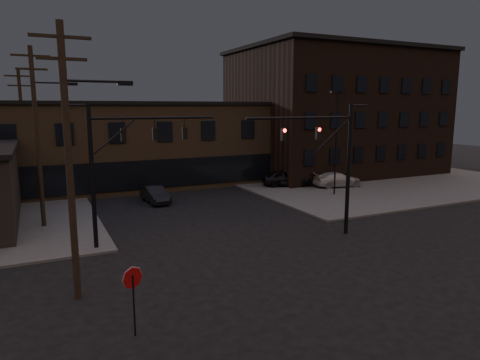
# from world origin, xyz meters

# --- Properties ---
(ground) EXTENTS (140.00, 140.00, 0.00)m
(ground) POSITION_xyz_m (0.00, 0.00, 0.00)
(ground) COLOR black
(ground) RESTS_ON ground
(sidewalk_ne) EXTENTS (30.00, 30.00, 0.15)m
(sidewalk_ne) POSITION_xyz_m (22.00, 22.00, 0.07)
(sidewalk_ne) COLOR #474744
(sidewalk_ne) RESTS_ON ground
(building_row) EXTENTS (40.00, 12.00, 8.00)m
(building_row) POSITION_xyz_m (0.00, 28.00, 4.00)
(building_row) COLOR brown
(building_row) RESTS_ON ground
(building_right) EXTENTS (22.00, 16.00, 14.00)m
(building_right) POSITION_xyz_m (22.00, 26.00, 7.00)
(building_right) COLOR black
(building_right) RESTS_ON ground
(traffic_signal_near) EXTENTS (7.12, 0.24, 8.00)m
(traffic_signal_near) POSITION_xyz_m (5.36, 4.50, 4.93)
(traffic_signal_near) COLOR black
(traffic_signal_near) RESTS_ON ground
(traffic_signal_far) EXTENTS (7.12, 0.24, 8.00)m
(traffic_signal_far) POSITION_xyz_m (-6.72, 8.00, 5.01)
(traffic_signal_far) COLOR black
(traffic_signal_far) RESTS_ON ground
(stop_sign) EXTENTS (0.72, 0.33, 2.48)m
(stop_sign) POSITION_xyz_m (-8.00, -1.99, 1.84)
(stop_sign) COLOR black
(stop_sign) RESTS_ON ground
(utility_pole_near) EXTENTS (3.70, 0.28, 11.00)m
(utility_pole_near) POSITION_xyz_m (-9.43, 2.00, 5.87)
(utility_pole_near) COLOR black
(utility_pole_near) RESTS_ON ground
(utility_pole_mid) EXTENTS (3.70, 0.28, 11.50)m
(utility_pole_mid) POSITION_xyz_m (-10.44, 14.00, 6.13)
(utility_pole_mid) COLOR black
(utility_pole_mid) RESTS_ON ground
(utility_pole_far) EXTENTS (2.20, 0.28, 11.00)m
(utility_pole_far) POSITION_xyz_m (-11.50, 26.00, 5.78)
(utility_pole_far) COLOR black
(utility_pole_far) RESTS_ON ground
(lot_light_a) EXTENTS (1.50, 0.28, 9.14)m
(lot_light_a) POSITION_xyz_m (13.00, 14.00, 5.51)
(lot_light_a) COLOR black
(lot_light_a) RESTS_ON ground
(lot_light_b) EXTENTS (1.50, 0.28, 9.14)m
(lot_light_b) POSITION_xyz_m (19.00, 19.00, 5.51)
(lot_light_b) COLOR black
(lot_light_b) RESTS_ON ground
(parked_car_lot_a) EXTENTS (5.07, 3.44, 1.60)m
(parked_car_lot_a) POSITION_xyz_m (11.31, 19.31, 0.95)
(parked_car_lot_a) COLOR black
(parked_car_lot_a) RESTS_ON sidewalk_ne
(parked_car_lot_b) EXTENTS (5.03, 2.66, 1.39)m
(parked_car_lot_b) POSITION_xyz_m (15.58, 16.86, 0.85)
(parked_car_lot_b) COLOR #AFAFB2
(parked_car_lot_b) RESTS_ON sidewalk_ne
(car_crossing) EXTENTS (1.72, 4.22, 1.36)m
(car_crossing) POSITION_xyz_m (-2.04, 18.27, 0.68)
(car_crossing) COLOR black
(car_crossing) RESTS_ON ground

